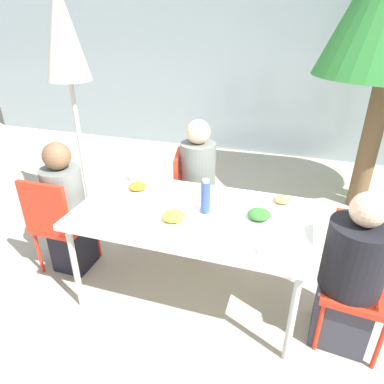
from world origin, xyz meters
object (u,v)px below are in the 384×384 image
(chair_right, at_px, (359,272))
(person_left, at_px, (68,212))
(person_far, at_px, (198,187))
(bottle, at_px, (206,197))
(chair_left, at_px, (57,219))
(closed_umbrella, at_px, (65,45))
(salad_bowl, at_px, (274,247))
(chair_far, at_px, (189,190))
(person_right, at_px, (350,278))
(drinking_cup, at_px, (134,175))

(chair_right, bearing_deg, person_left, 4.72)
(person_far, xyz_separation_m, bottle, (0.26, -0.68, 0.28))
(chair_right, bearing_deg, chair_left, 6.82)
(closed_umbrella, relative_size, salad_bowl, 11.46)
(chair_far, bearing_deg, closed_umbrella, -103.74)
(person_far, distance_m, bottle, 0.78)
(chair_left, distance_m, chair_far, 1.16)
(chair_left, xyz_separation_m, person_right, (2.15, -0.02, 0.00))
(person_left, distance_m, salad_bowl, 1.67)
(closed_umbrella, xyz_separation_m, salad_bowl, (1.95, -1.01, -0.96))
(chair_right, distance_m, person_far, 1.47)
(person_left, relative_size, bottle, 4.50)
(chair_left, distance_m, drinking_cup, 0.70)
(chair_left, bearing_deg, person_right, -0.47)
(chair_right, xyz_separation_m, salad_bowl, (-0.53, -0.26, 0.26))
(chair_far, distance_m, person_far, 0.11)
(person_left, xyz_separation_m, chair_right, (2.16, -0.03, -0.03))
(chair_right, xyz_separation_m, person_right, (-0.06, -0.08, 0.00))
(person_left, xyz_separation_m, bottle, (1.14, 0.01, 0.31))
(person_right, bearing_deg, person_left, 2.65)
(person_left, distance_m, chair_right, 2.16)
(person_left, bearing_deg, salad_bowl, -9.81)
(person_left, relative_size, salad_bowl, 5.72)
(person_right, relative_size, person_far, 0.92)
(drinking_cup, bearing_deg, chair_left, -140.54)
(person_left, relative_size, person_far, 0.95)
(person_right, bearing_deg, chair_right, -121.87)
(chair_left, height_order, person_left, person_left)
(person_far, bearing_deg, chair_right, 46.82)
(person_far, relative_size, bottle, 4.75)
(chair_right, bearing_deg, bottle, 3.04)
(chair_far, bearing_deg, person_far, 58.13)
(person_right, height_order, chair_far, person_right)
(person_far, xyz_separation_m, drinking_cup, (-0.43, -0.36, 0.21))
(chair_right, xyz_separation_m, bottle, (-1.02, 0.04, 0.35))
(chair_right, distance_m, drinking_cup, 1.77)
(person_left, height_order, person_far, person_far)
(person_right, bearing_deg, closed_umbrella, -13.38)
(person_far, bearing_deg, drinking_cup, -63.68)
(person_right, relative_size, salad_bowl, 5.55)
(person_left, relative_size, person_right, 1.03)
(chair_left, height_order, drinking_cup, chair_left)
(bottle, bearing_deg, closed_umbrella, 154.10)
(chair_left, xyz_separation_m, chair_right, (2.21, 0.05, 0.00))
(person_right, bearing_deg, bottle, -1.56)
(person_left, relative_size, chair_far, 1.30)
(bottle, height_order, drinking_cup, bottle)
(chair_far, xyz_separation_m, bottle, (0.35, -0.71, 0.35))
(drinking_cup, bearing_deg, chair_far, 48.88)
(salad_bowl, bearing_deg, person_left, 170.00)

